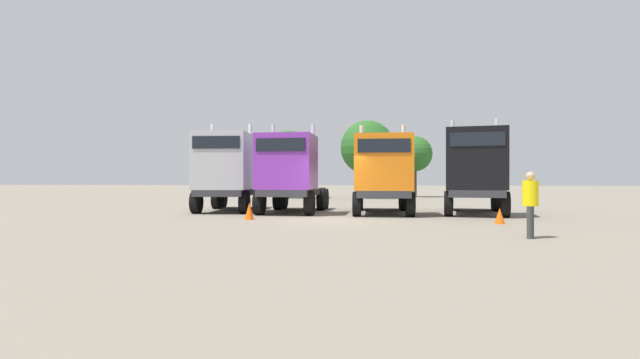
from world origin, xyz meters
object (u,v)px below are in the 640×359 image
semi_truck_silver (226,171)px  traffic_cone_near (249,211)px  visitor_in_hivis (530,200)px  traffic_cone_mid (500,216)px  semi_truck_purple (290,173)px  semi_truck_orange (383,174)px  semi_truck_black (475,171)px

semi_truck_silver → traffic_cone_near: size_ratio=8.88×
visitor_in_hivis → traffic_cone_mid: (0.17, 4.05, -0.74)m
semi_truck_silver → semi_truck_purple: 3.23m
semi_truck_silver → traffic_cone_mid: (11.40, -4.45, -1.68)m
traffic_cone_mid → semi_truck_orange: bearing=136.6°
semi_truck_silver → semi_truck_orange: semi_truck_silver is taller
semi_truck_orange → visitor_in_hivis: 8.81m
semi_truck_orange → traffic_cone_near: bearing=-58.5°
semi_truck_black → traffic_cone_mid: (0.05, -4.14, -1.65)m
semi_truck_orange → traffic_cone_mid: 5.77m
semi_truck_purple → visitor_in_hivis: semi_truck_purple is taller
semi_truck_purple → semi_truck_black: 8.17m
semi_truck_silver → semi_truck_purple: semi_truck_silver is taller
semi_truck_orange → semi_truck_black: semi_truck_black is taller
semi_truck_purple → traffic_cone_mid: semi_truck_purple is taller
traffic_cone_near → semi_truck_orange: bearing=33.1°
semi_truck_silver → visitor_in_hivis: size_ratio=3.36×
semi_truck_silver → traffic_cone_mid: bearing=64.1°
visitor_in_hivis → traffic_cone_mid: size_ratio=3.16×
semi_truck_orange → semi_truck_silver: bearing=-96.5°
visitor_in_hivis → traffic_cone_near: visitor_in_hivis is taller
semi_truck_silver → semi_truck_orange: (7.36, -0.63, -0.15)m
traffic_cone_near → semi_truck_silver: bearing=120.0°
semi_truck_orange → semi_truck_black: (3.99, 0.32, 0.13)m
visitor_in_hivis → semi_truck_orange: bearing=-43.8°
semi_truck_black → semi_truck_orange: bearing=-77.1°
semi_truck_orange → visitor_in_hivis: size_ratio=3.55×
semi_truck_orange → semi_truck_black: 4.00m
semi_truck_purple → visitor_in_hivis: size_ratio=3.33×
semi_truck_orange → traffic_cone_near: semi_truck_orange is taller
semi_truck_orange → traffic_cone_near: (-5.08, -3.31, -1.47)m
visitor_in_hivis → semi_truck_black: bearing=-70.8°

